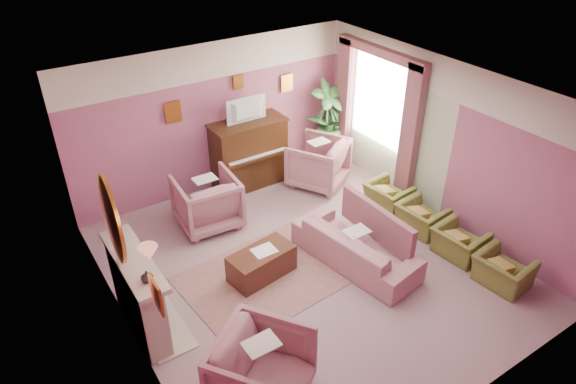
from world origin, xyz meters
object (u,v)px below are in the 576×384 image
olive_chair_a (504,267)px  olive_chair_d (388,193)px  olive_chair_b (460,239)px  olive_chair_c (422,214)px  floral_armchair_left (207,199)px  coffee_table (262,264)px  floral_armchair_front (262,369)px  sofa (356,240)px  side_table (328,144)px  piano (249,154)px  television (248,109)px  floral_armchair_right (318,160)px

olive_chair_a → olive_chair_d: size_ratio=1.00×
olive_chair_b → olive_chair_c: bearing=90.0°
floral_armchair_left → olive_chair_d: size_ratio=1.36×
coffee_table → olive_chair_c: olive_chair_c is taller
olive_chair_c → coffee_table: bearing=170.3°
floral_armchair_front → sofa: bearing=28.3°
floral_armchair_front → side_table: size_ratio=1.47×
olive_chair_b → floral_armchair_left: bearing=134.7°
piano → olive_chair_c: bearing=-60.8°
coffee_table → olive_chair_b: olive_chair_b is taller
floral_armchair_front → olive_chair_c: (3.97, 1.38, -0.19)m
floral_armchair_front → side_table: 6.02m
television → floral_armchair_front: bearing=-118.3°
floral_armchair_left → olive_chair_d: bearing=-24.4°
olive_chair_a → olive_chair_c: same height
olive_chair_b → olive_chair_c: 0.82m
floral_armchair_right → side_table: size_ratio=1.47×
coffee_table → sofa: sofa is taller
piano → olive_chair_b: size_ratio=1.84×
olive_chair_d → floral_armchair_front: bearing=-151.0°
floral_armchair_right → sofa: bearing=-112.4°
floral_armchair_right → floral_armchair_front: same height
olive_chair_a → olive_chair_d: (0.00, 2.46, 0.00)m
sofa → television: bearing=93.3°
piano → olive_chair_a: piano is taller
coffee_table → olive_chair_d: olive_chair_d is taller
sofa → floral_armchair_left: bearing=123.7°
piano → olive_chair_b: bearing=-66.4°
side_table → olive_chair_a: bearing=-92.9°
floral_armchair_left → side_table: size_ratio=1.47×
television → olive_chair_a: television is taller
floral_armchair_left → olive_chair_a: 4.81m
floral_armchair_front → olive_chair_b: bearing=8.0°
piano → olive_chair_d: 2.73m
sofa → floral_armchair_front: (-2.49, -1.34, 0.09)m
floral_armchair_front → olive_chair_a: 3.99m
floral_armchair_right → side_table: floral_armchair_right is taller
olive_chair_c → side_table: side_table is taller
television → olive_chair_a: 5.01m
floral_armchair_left → olive_chair_d: (2.95, -1.34, -0.19)m
olive_chair_a → side_table: size_ratio=1.09×
olive_chair_a → olive_chair_b: 0.82m
olive_chair_a → olive_chair_c: bearing=90.0°
piano → floral_armchair_front: piano is taller
floral_armchair_front → olive_chair_b: 4.02m
floral_armchair_left → floral_armchair_right: same height
sofa → floral_armchair_front: bearing=-151.7°
television → floral_armchair_left: bearing=-149.7°
floral_armchair_right → olive_chair_c: bearing=-76.1°
sofa → olive_chair_b: 1.68m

